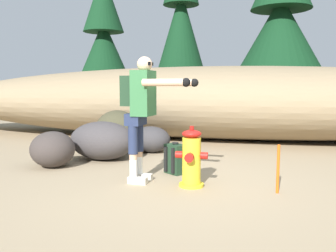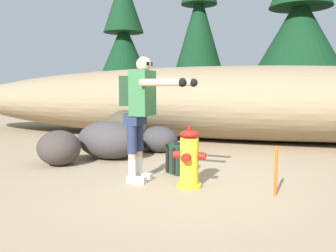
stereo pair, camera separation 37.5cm
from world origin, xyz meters
name	(u,v)px [view 1 (the left image)]	position (x,y,z in m)	size (l,w,h in m)	color
ground_plane	(177,186)	(0.00, 0.00, -0.02)	(56.00, 56.00, 0.04)	#998466
dirt_embankment	(215,102)	(0.00, 4.39, 0.89)	(15.78, 3.20, 1.79)	#897556
fire_hydrant	(191,159)	(0.19, -0.03, 0.37)	(0.42, 0.37, 0.79)	yellow
utility_worker	(142,104)	(-0.48, 0.02, 1.06)	(1.00, 0.58, 1.69)	beige
spare_backpack	(176,159)	(-0.16, 0.60, 0.22)	(0.36, 0.36, 0.47)	#1E3823
boulder_large	(102,140)	(-1.64, 1.29, 0.34)	(1.22, 0.92, 0.68)	#3E3A3B
boulder_mid	(118,131)	(-1.69, 2.12, 0.41)	(1.02, 0.88, 0.82)	#3F3D29
boulder_small	(151,139)	(-1.00, 2.15, 0.26)	(0.78, 0.69, 0.51)	#383637
boulder_outlier	(53,149)	(-2.17, 0.53, 0.29)	(0.70, 0.74, 0.58)	#3C3431
pine_tree_far_left	(104,42)	(-5.59, 10.38, 3.23)	(2.75, 2.75, 6.29)	#47331E
pine_tree_left	(181,19)	(-1.80, 8.90, 3.82)	(2.08, 2.08, 7.23)	#47331E
pine_tree_center	(281,22)	(1.72, 7.81, 3.37)	(2.99, 2.99, 5.98)	#47331E
survey_stake	(278,169)	(1.27, -0.07, 0.30)	(0.04, 0.04, 0.60)	#E55914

